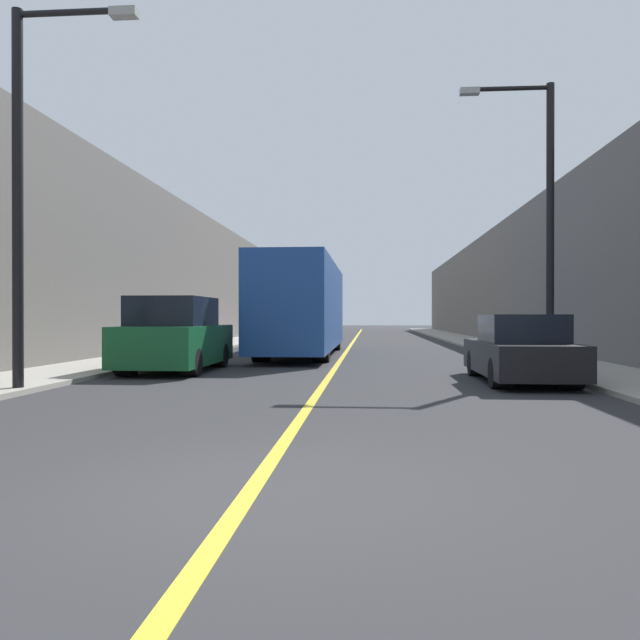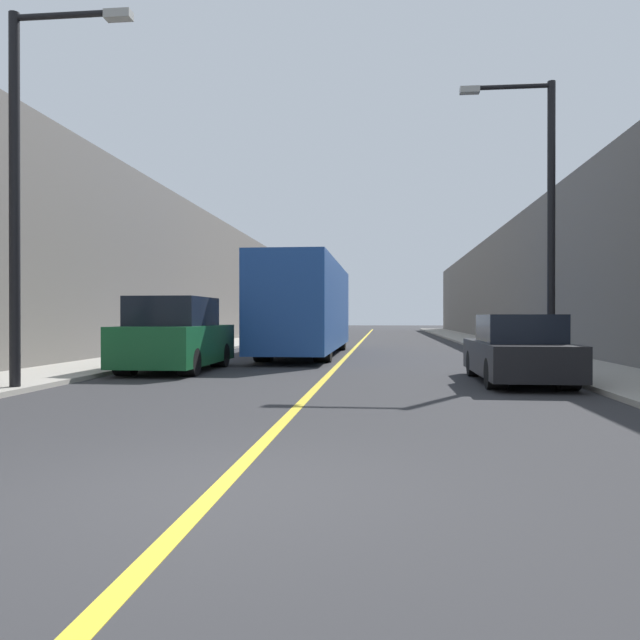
% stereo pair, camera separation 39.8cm
% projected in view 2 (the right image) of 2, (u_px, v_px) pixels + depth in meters
% --- Properties ---
extents(ground_plane, '(200.00, 200.00, 0.00)m').
position_uv_depth(ground_plane, '(211.00, 497.00, 4.94)').
color(ground_plane, '#2D2D30').
extents(sidewalk_left, '(2.57, 72.00, 0.10)m').
position_uv_depth(sidewalk_left, '(244.00, 341.00, 35.46)').
color(sidewalk_left, '#9E998E').
rests_on(sidewalk_left, ground).
extents(sidewalk_right, '(2.57, 72.00, 0.10)m').
position_uv_depth(sidewalk_right, '(481.00, 342.00, 34.09)').
color(sidewalk_right, '#9E998E').
rests_on(sidewalk_right, ground).
extents(building_row_left, '(4.00, 72.00, 6.95)m').
position_uv_depth(building_row_left, '(188.00, 281.00, 35.78)').
color(building_row_left, '#66605B').
rests_on(building_row_left, ground).
extents(building_row_right, '(4.00, 72.00, 6.49)m').
position_uv_depth(building_row_right, '(543.00, 283.00, 33.74)').
color(building_row_right, '#66605B').
rests_on(building_row_right, ground).
extents(road_center_line, '(0.16, 72.00, 0.01)m').
position_uv_depth(road_center_line, '(360.00, 342.00, 34.78)').
color(road_center_line, gold).
rests_on(road_center_line, ground).
extents(bus, '(2.42, 11.53, 3.39)m').
position_uv_depth(bus, '(307.00, 307.00, 23.22)').
color(bus, '#1E4793').
rests_on(bus, ground).
extents(parked_suv_left, '(2.02, 4.52, 1.94)m').
position_uv_depth(parked_suv_left, '(175.00, 337.00, 16.39)').
color(parked_suv_left, '#145128').
rests_on(parked_suv_left, ground).
extents(car_right_near, '(1.76, 4.39, 1.48)m').
position_uv_depth(car_right_near, '(518.00, 352.00, 13.50)').
color(car_right_near, black).
rests_on(car_right_near, ground).
extents(street_lamp_left, '(2.41, 0.24, 7.09)m').
position_uv_depth(street_lamp_left, '(25.00, 173.00, 11.78)').
color(street_lamp_left, black).
rests_on(street_lamp_left, sidewalk_left).
extents(street_lamp_right, '(2.41, 0.24, 7.36)m').
position_uv_depth(street_lamp_right, '(543.00, 205.00, 15.97)').
color(street_lamp_right, black).
rests_on(street_lamp_right, sidewalk_right).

